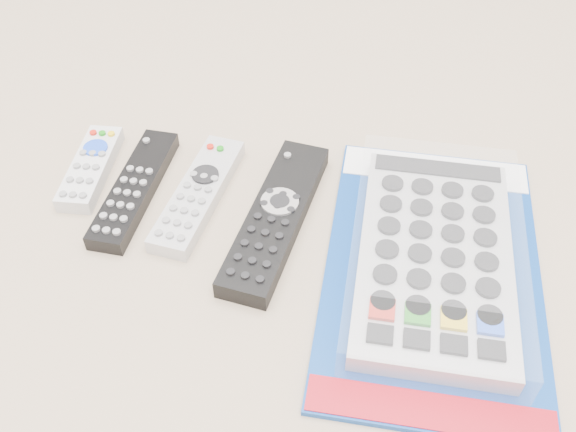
# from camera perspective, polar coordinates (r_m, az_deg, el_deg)

# --- Properties ---
(remote_small_grey) EXTENTS (0.05, 0.14, 0.02)m
(remote_small_grey) POSITION_cam_1_polar(r_m,az_deg,el_deg) (0.83, -17.14, 4.16)
(remote_small_grey) COLOR #BBBBBD
(remote_small_grey) RESTS_ON ground
(remote_slim_black) EXTENTS (0.05, 0.20, 0.02)m
(remote_slim_black) POSITION_cam_1_polar(r_m,az_deg,el_deg) (0.79, -13.47, 2.42)
(remote_slim_black) COLOR black
(remote_slim_black) RESTS_ON ground
(remote_silver_dvd) EXTENTS (0.07, 0.20, 0.02)m
(remote_silver_dvd) POSITION_cam_1_polar(r_m,az_deg,el_deg) (0.76, -7.98, 1.95)
(remote_silver_dvd) COLOR #B4B3B8
(remote_silver_dvd) RESTS_ON ground
(remote_large_black) EXTENTS (0.09, 0.25, 0.03)m
(remote_large_black) POSITION_cam_1_polar(r_m,az_deg,el_deg) (0.73, -1.07, -0.10)
(remote_large_black) COLOR black
(remote_large_black) RESTS_ON ground
(jumbo_remote_packaged) EXTENTS (0.23, 0.38, 0.05)m
(jumbo_remote_packaged) POSITION_cam_1_polar(r_m,az_deg,el_deg) (0.69, 12.94, -3.39)
(jumbo_remote_packaged) COLOR navy
(jumbo_remote_packaged) RESTS_ON ground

